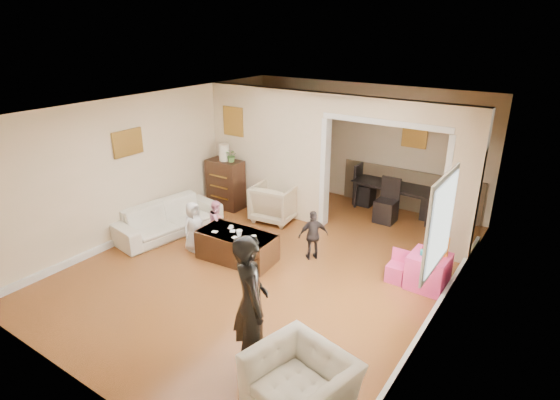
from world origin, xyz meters
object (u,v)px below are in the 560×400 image
Objects in this scene: coffee_cup at (239,233)px; child_toddler at (313,235)px; sofa at (168,219)px; armchair_back at (275,202)px; child_kneel_a at (194,227)px; table_lamp at (224,152)px; cyan_cup at (423,252)px; armchair_front at (301,385)px; dresser at (226,184)px; play_table at (428,271)px; coffee_table at (237,246)px; dining_table at (398,198)px; child_kneel_b at (217,222)px; adult_person at (251,303)px.

coffee_cup is 1.25m from child_toddler.
armchair_back is (1.33, 1.66, 0.08)m from sofa.
child_toddler is (1.90, 0.90, -0.01)m from child_kneel_a.
table_lamp is at bearing 135.66° from coffee_cup.
cyan_cup is at bearing 158.63° from armchair_back.
armchair_front is 5.78m from dresser.
play_table is (4.65, -0.76, -0.97)m from table_lamp.
dresser is 0.81× the size of coffee_table.
cyan_cup is at bearing -57.95° from dining_table.
dresser is 4.62m from cyan_cup.
child_kneel_b is (1.00, -1.41, -0.83)m from table_lamp.
child_kneel_b is (-0.80, 0.35, -0.13)m from coffee_cup.
armchair_front is 0.60× the size of adult_person.
table_lamp is 0.20× the size of dining_table.
play_table is 3.96m from child_kneel_a.
child_kneel_b is at bearing -170.33° from cyan_cup.
table_lamp is at bearing -6.13° from armchair_back.
armchair_back is 3.37m from cyan_cup.
coffee_table is (-2.60, 2.15, -0.08)m from armchair_front.
sofa is 25.59× the size of cyan_cup.
armchair_back is 1.46m from child_kneel_b.
child_toddler reaches higher than coffee_table.
dresser is at bearing -64.12° from child_toddler.
child_toddler is (1.05, 0.75, 0.19)m from coffee_table.
dining_table is at bearing 69.02° from coffee_cup.
cyan_cup is (4.55, -0.81, 0.05)m from dresser.
dresser reaches higher than armchair_front.
coffee_cup is at bearing 99.10° from armchair_back.
coffee_table is 0.32m from coffee_cup.
table_lamp is 2.61m from coffee_cup.
child_kneel_b is at bearing -169.83° from play_table.
child_kneel_b is at bearing 156.37° from coffee_cup.
dresser is 13.21× the size of cyan_cup.
coffee_table is 16.32× the size of cyan_cup.
cyan_cup reaches higher than coffee_cup.
child_kneel_b is 1.81m from child_toddler.
sofa is at bearing -169.68° from cyan_cup.
coffee_cup is 0.88m from child_kneel_b.
adult_person is at bearing -156.42° from child_kneel_b.
cyan_cup is (4.55, -0.81, -0.66)m from table_lamp.
dresser is at bearing 170.76° from play_table.
cyan_cup is 1.81m from child_toddler.
armchair_front is at bearing -39.64° from coffee_table.
coffee_cup is (-2.50, 2.10, 0.21)m from armchair_front.
play_table is 2.99m from dining_table.
dresser is at bearing -5.37° from adult_person.
dresser reaches higher than coffee_cup.
table_lamp is 5.01m from adult_person.
child_kneel_a reaches higher than coffee_table.
child_kneel_a is at bearing -93.98° from sofa.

